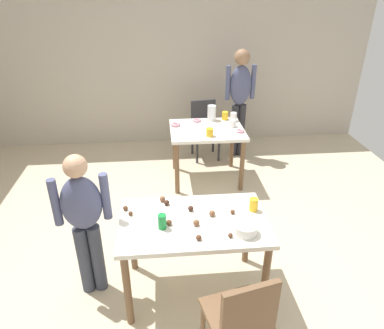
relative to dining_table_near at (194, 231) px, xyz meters
name	(u,v)px	position (x,y,z in m)	size (l,w,h in m)	color
ground_plane	(186,270)	(-0.05, 0.22, -0.65)	(6.40, 6.40, 0.00)	beige
wall_back	(170,64)	(-0.05, 3.42, 0.65)	(6.40, 0.10, 2.60)	#BCB2A3
dining_table_near	(194,231)	(0.00, 0.00, 0.00)	(1.20, 0.74, 0.75)	silver
dining_table_far	(207,137)	(0.36, 1.97, -0.01)	(0.96, 0.80, 0.75)	silver
chair_near_table	(241,317)	(0.24, -0.74, -0.15)	(0.48, 0.48, 0.87)	brown
chair_far_table	(204,126)	(0.43, 2.73, -0.15)	(0.44, 0.44, 0.87)	#2D2D33
person_girl_near	(84,217)	(-0.88, 0.09, 0.14)	(0.46, 0.24, 1.33)	#383D4C
person_adult_far	(240,94)	(0.95, 2.71, 0.34)	(0.45, 0.22, 1.63)	#28282D
mixing_bowl	(246,229)	(0.38, -0.20, 0.14)	(0.18, 0.18, 0.08)	white
soda_can	(162,222)	(-0.25, -0.08, 0.16)	(0.07, 0.07, 0.12)	#198438
fork_near	(190,202)	(-0.01, 0.26, 0.11)	(0.17, 0.02, 0.01)	silver
cup_near_0	(254,205)	(0.51, 0.10, 0.16)	(0.07, 0.07, 0.11)	yellow
cake_ball_0	(162,199)	(-0.24, 0.30, 0.13)	(0.05, 0.05, 0.05)	brown
cake_ball_1	(125,208)	(-0.56, 0.19, 0.12)	(0.04, 0.04, 0.04)	brown
cake_ball_2	(167,203)	(-0.21, 0.24, 0.13)	(0.05, 0.05, 0.05)	#3D2319
cake_ball_3	(199,238)	(0.01, -0.25, 0.13)	(0.04, 0.04, 0.04)	brown
cake_ball_4	(169,223)	(-0.20, -0.04, 0.13)	(0.05, 0.05, 0.05)	brown
cake_ball_5	(196,223)	(0.01, -0.07, 0.13)	(0.05, 0.05, 0.05)	brown
cake_ball_6	(233,212)	(0.33, 0.06, 0.12)	(0.04, 0.04, 0.04)	brown
cake_ball_7	(212,213)	(0.16, 0.05, 0.13)	(0.05, 0.05, 0.05)	brown
cake_ball_8	(191,208)	(-0.01, 0.14, 0.13)	(0.05, 0.05, 0.05)	#3D2319
cake_ball_9	(131,213)	(-0.51, 0.12, 0.12)	(0.04, 0.04, 0.04)	brown
cake_ball_10	(230,235)	(0.26, -0.24, 0.12)	(0.04, 0.04, 0.04)	brown
pitcher_far	(212,113)	(0.47, 2.29, 0.21)	(0.12, 0.12, 0.21)	white
cup_far_0	(225,116)	(0.66, 2.30, 0.16)	(0.09, 0.09, 0.11)	yellow
cup_far_1	(210,132)	(0.37, 1.72, 0.15)	(0.09, 0.09, 0.10)	yellow
cup_far_2	(233,117)	(0.76, 2.23, 0.16)	(0.09, 0.09, 0.12)	white
cup_far_3	(233,123)	(0.71, 2.02, 0.15)	(0.09, 0.09, 0.09)	white
donut_far_0	(240,131)	(0.77, 1.82, 0.12)	(0.11, 0.11, 0.03)	pink
donut_far_1	(197,120)	(0.26, 2.25, 0.12)	(0.11, 0.11, 0.03)	pink
donut_far_2	(176,125)	(-0.04, 2.11, 0.12)	(0.12, 0.12, 0.04)	pink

